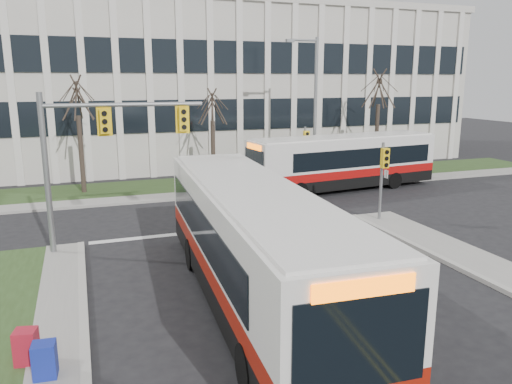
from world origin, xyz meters
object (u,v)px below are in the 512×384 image
(bus_cross, at_px, (343,163))
(newspaper_box_red, at_px, (27,349))
(directory_sign, at_px, (224,168))
(newspaper_box_blue, at_px, (45,363))
(streetlight, at_px, (313,103))
(bus_main, at_px, (253,247))

(bus_cross, height_order, newspaper_box_red, bus_cross)
(newspaper_box_red, bearing_deg, directory_sign, 73.27)
(directory_sign, distance_m, newspaper_box_red, 21.02)
(directory_sign, distance_m, newspaper_box_blue, 21.50)
(newspaper_box_blue, relative_size, newspaper_box_red, 1.00)
(newspaper_box_blue, height_order, newspaper_box_red, same)
(streetlight, distance_m, newspaper_box_red, 23.65)
(bus_cross, height_order, newspaper_box_blue, bus_cross)
(streetlight, bearing_deg, bus_main, -121.21)
(directory_sign, height_order, bus_main, bus_main)
(bus_cross, distance_m, newspaper_box_blue, 22.64)
(directory_sign, relative_size, bus_main, 0.15)
(streetlight, xyz_separation_m, newspaper_box_red, (-15.60, -17.13, -4.72))
(directory_sign, xyz_separation_m, bus_main, (-3.94, -16.93, 0.60))
(bus_main, distance_m, bus_cross, 17.08)
(bus_main, bearing_deg, newspaper_box_red, -162.96)
(bus_cross, bearing_deg, newspaper_box_blue, -52.71)
(bus_cross, relative_size, newspaper_box_blue, 12.81)
(streetlight, xyz_separation_m, newspaper_box_blue, (-15.16, -17.91, -4.72))
(bus_cross, bearing_deg, bus_main, -44.93)
(newspaper_box_blue, bearing_deg, streetlight, 54.57)
(newspaper_box_blue, bearing_deg, bus_cross, 48.84)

